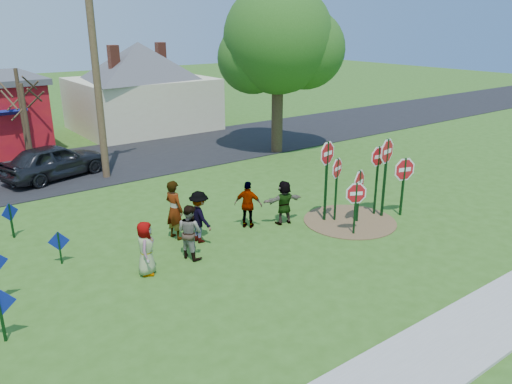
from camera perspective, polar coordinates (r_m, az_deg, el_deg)
ground at (r=15.70m, az=-3.46°, el=-5.98°), size 120.00×120.00×0.00m
sidewalk at (r=11.20m, az=18.37°, el=-18.08°), size 22.00×1.80×0.08m
road at (r=25.56m, az=-17.81°, el=3.10°), size 120.00×7.50×0.04m
dirt_patch at (r=17.69m, az=10.65°, el=-3.27°), size 3.20×3.20×0.03m
cream_house at (r=32.95m, az=-13.04°, el=12.07°), size 9.40×9.40×6.50m
stop_sign_a at (r=16.23m, az=11.34°, el=-0.61°), size 0.85×0.44×1.89m
stop_sign_b at (r=16.93m, az=8.12°, el=3.53°), size 1.08×0.27×2.97m
stop_sign_c at (r=17.73m, az=14.67°, el=3.57°), size 1.17×0.28×2.99m
stop_sign_d at (r=17.92m, az=13.77°, el=3.24°), size 0.98×0.07×2.65m
stop_sign_e at (r=17.27m, az=11.68°, el=0.70°), size 1.10×0.41×2.01m
stop_sign_f at (r=18.19m, az=16.57°, el=2.08°), size 1.09×0.32×2.27m
stop_sign_g at (r=17.13m, az=9.22°, el=1.92°), size 0.92×0.33×2.38m
blue_diamond_a at (r=12.20m, az=-27.24°, el=-11.73°), size 0.67×0.26×1.32m
blue_diamond_c at (r=15.28m, az=-21.57°, el=-5.59°), size 0.57×0.21×1.00m
blue_diamond_d at (r=17.66m, az=-26.25°, el=-2.54°), size 0.55×0.28×1.18m
person_a at (r=13.94m, az=-12.49°, el=-6.30°), size 0.81×0.89×1.54m
person_b at (r=15.95m, az=-9.32°, el=-2.02°), size 0.61×0.79×1.93m
person_c at (r=14.64m, az=-7.58°, el=-4.51°), size 0.83×0.95×1.64m
person_d at (r=15.65m, az=-6.49°, el=-2.84°), size 0.68×1.11×1.66m
person_e at (r=16.62m, az=-0.90°, el=-1.47°), size 0.91×0.98×1.62m
person_f at (r=16.99m, az=3.23°, el=-1.18°), size 1.49×0.74×1.53m
suv at (r=23.60m, az=-22.04°, el=3.32°), size 4.82×2.96×1.53m
utility_pole at (r=22.30m, az=-17.99°, el=14.72°), size 2.45×0.59×10.08m
leafy_tree at (r=25.97m, az=2.79°, el=16.46°), size 5.99×5.47×8.52m
bare_tree_east at (r=25.29m, az=-24.86°, el=8.05°), size 1.80×1.80×3.98m
bare_tree_extra at (r=26.30m, az=-25.31°, el=9.17°), size 1.80×1.80×4.55m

